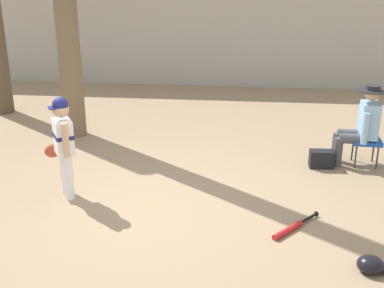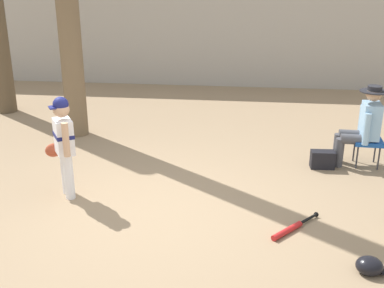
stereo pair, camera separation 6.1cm
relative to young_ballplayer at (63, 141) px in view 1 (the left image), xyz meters
name	(u,v)px [view 1 (the left image)]	position (x,y,z in m)	size (l,w,h in m)	color
ground_plane	(153,214)	(1.18, -0.38, -0.74)	(60.00, 60.00, 0.00)	#937A5B
concrete_back_wall	(203,32)	(1.18, 6.43, 0.53)	(18.00, 0.36, 2.56)	#ADA89E
young_ballplayer	(63,141)	(0.00, 0.00, 0.00)	(0.50, 0.52, 1.31)	white
folding_stool	(366,141)	(4.01, 1.47, -0.38)	(0.42, 0.42, 0.41)	#194C9E
seated_spectator	(361,123)	(3.91, 1.48, -0.10)	(0.67, 0.53, 1.20)	#47474C
handbag_beside_stool	(321,159)	(3.37, 1.30, -0.61)	(0.34, 0.18, 0.26)	black
bat_red_barrel	(291,228)	(2.78, -0.60, -0.71)	(0.58, 0.65, 0.07)	red
batting_helmet_black	(371,265)	(3.47, -1.29, -0.67)	(0.31, 0.24, 0.18)	black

